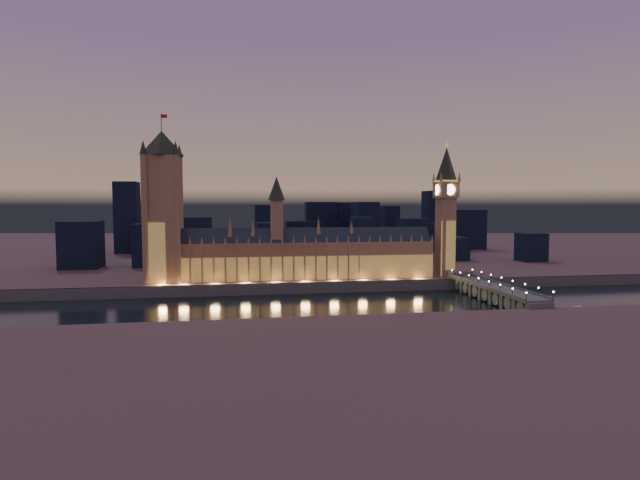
{
  "coord_description": "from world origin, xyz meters",
  "views": [
    {
      "loc": [
        -54.59,
        -316.03,
        64.28
      ],
      "look_at": [
        5.0,
        55.0,
        38.0
      ],
      "focal_mm": 28.0,
      "sensor_mm": 36.0,
      "label": 1
    }
  ],
  "objects": [
    {
      "name": "victoria_tower",
      "position": [
        -110.0,
        61.92,
        68.53
      ],
      "size": [
        31.68,
        31.68,
        121.96
      ],
      "color": "olive",
      "rests_on": "north_bank"
    },
    {
      "name": "elizabeth_tower",
      "position": [
        108.0,
        61.92,
        68.49
      ],
      "size": [
        18.0,
        18.0,
        108.49
      ],
      "color": "olive",
      "rests_on": "north_bank"
    },
    {
      "name": "river_boat",
      "position": [
        132.77,
        -58.0,
        1.56
      ],
      "size": [
        50.44,
        23.92,
        4.5
      ],
      "color": "#49564E",
      "rests_on": "ground"
    },
    {
      "name": "palace_of_westminster",
      "position": [
        -8.01,
        61.75,
        26.37
      ],
      "size": [
        202.0,
        23.32,
        78.0
      ],
      "color": "olive",
      "rests_on": "north_bank"
    },
    {
      "name": "embankment_wall",
      "position": [
        0.0,
        41.0,
        4.0
      ],
      "size": [
        2000.0,
        2.5,
        8.0
      ],
      "primitive_type": "cube",
      "color": "#49564E",
      "rests_on": "ground"
    },
    {
      "name": "ground_plane",
      "position": [
        0.0,
        0.0,
        0.0
      ],
      "size": [
        2000.0,
        2000.0,
        0.0
      ],
      "primitive_type": "plane",
      "color": "black",
      "rests_on": "ground"
    },
    {
      "name": "city_backdrop",
      "position": [
        26.73,
        246.78,
        31.67
      ],
      "size": [
        465.82,
        215.63,
        83.63
      ],
      "color": "black",
      "rests_on": "north_bank"
    },
    {
      "name": "westminster_bridge",
      "position": [
        112.77,
        -3.45,
        5.99
      ],
      "size": [
        17.68,
        113.0,
        15.9
      ],
      "color": "#49564E",
      "rests_on": "ground"
    },
    {
      "name": "north_bank",
      "position": [
        0.0,
        520.0,
        4.0
      ],
      "size": [
        2000.0,
        960.0,
        8.0
      ],
      "primitive_type": "cube",
      "color": "#4E3C2D",
      "rests_on": "ground"
    }
  ]
}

